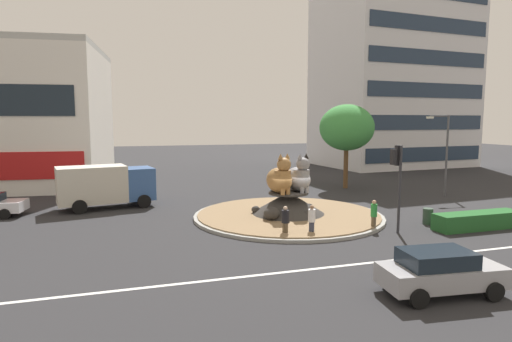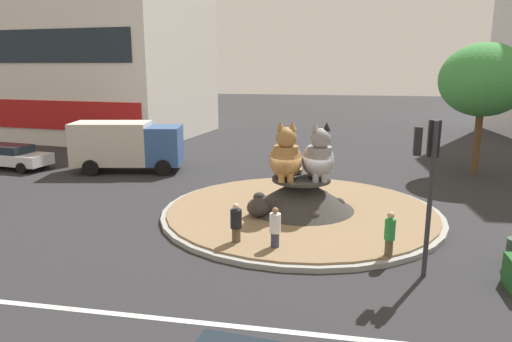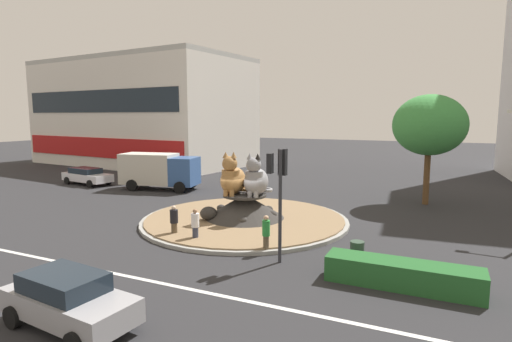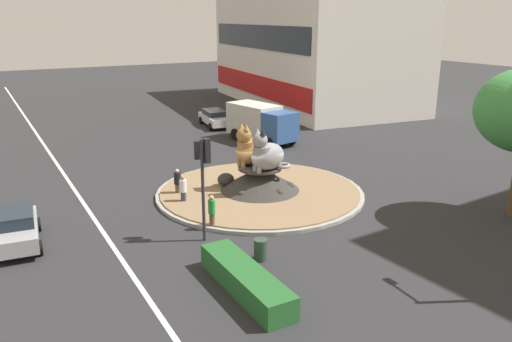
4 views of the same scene
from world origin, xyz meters
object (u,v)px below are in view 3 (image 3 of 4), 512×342
object	(u,v)px
broadleaf_tree_behind_island	(430,125)
pedestrian_green_shirt	(266,233)
pedestrian_black_shirt	(174,221)
traffic_light_mast	(279,180)
shophouse_block	(142,113)
sedan_on_far_lane	(68,299)
delivery_box_truck	(159,170)
hatchback_near_shophouse	(87,176)
cat_statue_tabby	(233,178)
cat_statue_grey	(256,180)
pedestrian_white_shirt	(195,225)
litter_bin	(357,252)

from	to	relation	value
broadleaf_tree_behind_island	pedestrian_green_shirt	size ratio (longest dim) A/B	4.36
pedestrian_black_shirt	traffic_light_mast	bearing A→B (deg)	-143.05
shophouse_block	sedan_on_far_lane	size ratio (longest dim) A/B	6.35
shophouse_block	delivery_box_truck	world-z (taller)	shophouse_block
sedan_on_far_lane	hatchback_near_shophouse	xyz separation A→B (m)	(-18.49, 17.97, -0.04)
cat_statue_tabby	cat_statue_grey	size ratio (longest dim) A/B	1.01
traffic_light_mast	pedestrian_white_shirt	distance (m)	5.20
cat_statue_tabby	pedestrian_green_shirt	xyz separation A→B (m)	(3.80, -4.13, -1.56)
traffic_light_mast	sedan_on_far_lane	xyz separation A→B (m)	(-3.43, -7.33, -2.57)
traffic_light_mast	pedestrian_white_shirt	world-z (taller)	traffic_light_mast
pedestrian_green_shirt	traffic_light_mast	bearing A→B (deg)	-124.88
cat_statue_tabby	hatchback_near_shophouse	bearing A→B (deg)	-117.87
cat_statue_grey	shophouse_block	world-z (taller)	shophouse_block
sedan_on_far_lane	hatchback_near_shophouse	size ratio (longest dim) A/B	0.85
pedestrian_black_shirt	hatchback_near_shophouse	world-z (taller)	pedestrian_black_shirt
cat_statue_grey	pedestrian_black_shirt	size ratio (longest dim) A/B	1.56
cat_statue_tabby	sedan_on_far_lane	distance (m)	12.35
shophouse_block	delivery_box_truck	size ratio (longest dim) A/B	4.18
cat_statue_grey	sedan_on_far_lane	world-z (taller)	cat_statue_grey
cat_statue_tabby	litter_bin	bearing A→B (deg)	54.67
cat_statue_tabby	litter_bin	world-z (taller)	cat_statue_tabby
shophouse_block	broadleaf_tree_behind_island	bearing A→B (deg)	-12.35
broadleaf_tree_behind_island	litter_bin	size ratio (longest dim) A/B	8.08
cat_statue_tabby	pedestrian_green_shirt	size ratio (longest dim) A/B	1.50
cat_statue_tabby	delivery_box_truck	size ratio (longest dim) A/B	0.39
cat_statue_tabby	sedan_on_far_lane	world-z (taller)	cat_statue_tabby
shophouse_block	litter_bin	xyz separation A→B (m)	(30.99, -24.24, -5.78)
cat_statue_tabby	cat_statue_grey	world-z (taller)	cat_statue_tabby
pedestrian_white_shirt	traffic_light_mast	bearing A→B (deg)	-75.49
hatchback_near_shophouse	cat_statue_tabby	bearing A→B (deg)	-10.41
pedestrian_green_shirt	pedestrian_black_shirt	bearing A→B (deg)	91.78
pedestrian_green_shirt	delivery_box_truck	world-z (taller)	delivery_box_truck
pedestrian_white_shirt	litter_bin	distance (m)	7.43
cat_statue_grey	hatchback_near_shophouse	bearing A→B (deg)	-117.47
pedestrian_black_shirt	pedestrian_green_shirt	bearing A→B (deg)	-136.52
traffic_light_mast	pedestrian_white_shirt	xyz separation A→B (m)	(-4.48, 0.72, -2.54)
hatchback_near_shophouse	broadleaf_tree_behind_island	bearing A→B (deg)	15.82
litter_bin	delivery_box_truck	bearing A→B (deg)	150.09
traffic_light_mast	litter_bin	distance (m)	4.29
pedestrian_white_shirt	cat_statue_tabby	bearing A→B (deg)	26.41
traffic_light_mast	delivery_box_truck	distance (m)	18.68
cat_statue_tabby	pedestrian_green_shirt	bearing A→B (deg)	33.32
hatchback_near_shophouse	delivery_box_truck	world-z (taller)	delivery_box_truck
hatchback_near_shophouse	cat_statue_grey	bearing A→B (deg)	-8.51
cat_statue_tabby	broadleaf_tree_behind_island	xyz separation A→B (m)	(9.59, 9.41, 2.82)
broadleaf_tree_behind_island	sedan_on_far_lane	bearing A→B (deg)	-111.16
broadleaf_tree_behind_island	pedestrian_green_shirt	xyz separation A→B (m)	(-5.79, -13.54, -4.38)
shophouse_block	litter_bin	size ratio (longest dim) A/B	29.98
litter_bin	cat_statue_grey	bearing A→B (deg)	147.88
cat_statue_grey	pedestrian_white_shirt	size ratio (longest dim) A/B	1.55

